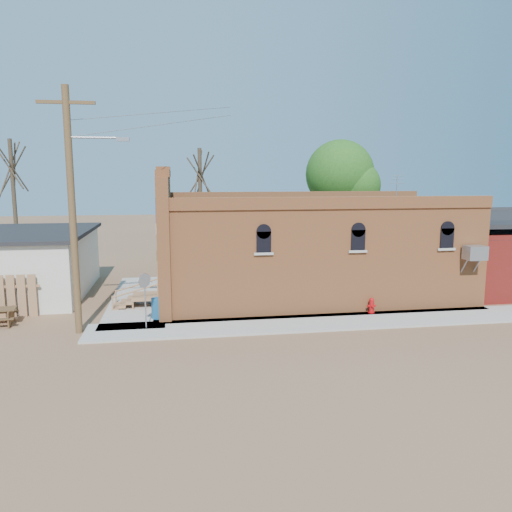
{
  "coord_description": "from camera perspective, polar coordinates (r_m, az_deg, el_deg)",
  "views": [
    {
      "loc": [
        -4.46,
        -17.74,
        5.85
      ],
      "look_at": [
        -1.09,
        3.39,
        2.4
      ],
      "focal_mm": 35.0,
      "sensor_mm": 36.0,
      "label": 1
    }
  ],
  "objects": [
    {
      "name": "ground",
      "position": [
        19.21,
        4.86,
        -8.61
      ],
      "size": [
        120.0,
        120.0,
        0.0
      ],
      "primitive_type": "plane",
      "color": "brown",
      "rests_on": "ground"
    },
    {
      "name": "sidewalk_south",
      "position": [
        20.42,
        8.38,
        -7.48
      ],
      "size": [
        19.0,
        2.2,
        0.08
      ],
      "primitive_type": "cube",
      "color": "#9E9991",
      "rests_on": "ground"
    },
    {
      "name": "sidewalk_west",
      "position": [
        24.51,
        -13.15,
        -4.8
      ],
      "size": [
        2.6,
        10.0,
        0.08
      ],
      "primitive_type": "cube",
      "color": "#9E9991",
      "rests_on": "ground"
    },
    {
      "name": "brick_bar",
      "position": [
        24.28,
        5.59,
        0.8
      ],
      "size": [
        16.4,
        7.97,
        6.3
      ],
      "color": "#CB713E",
      "rests_on": "ground"
    },
    {
      "name": "red_shed",
      "position": [
        28.42,
        25.2,
        1.05
      ],
      "size": [
        5.4,
        6.4,
        4.3
      ],
      "color": "#56170E",
      "rests_on": "ground"
    },
    {
      "name": "utility_pole",
      "position": [
        19.33,
        -20.13,
        5.4
      ],
      "size": [
        3.12,
        0.26,
        9.0
      ],
      "color": "#4E381F",
      "rests_on": "ground"
    },
    {
      "name": "tree_bare_near",
      "position": [
        30.78,
        -6.43,
        9.31
      ],
      "size": [
        2.8,
        2.8,
        7.65
      ],
      "color": "#473C28",
      "rests_on": "ground"
    },
    {
      "name": "tree_bare_far",
      "position": [
        33.15,
        -26.14,
        9.12
      ],
      "size": [
        2.8,
        2.8,
        8.16
      ],
      "color": "#473C28",
      "rests_on": "ground"
    },
    {
      "name": "tree_leafy",
      "position": [
        32.95,
        9.57,
        9.18
      ],
      "size": [
        4.4,
        4.4,
        8.15
      ],
      "color": "#473C28",
      "rests_on": "ground"
    },
    {
      "name": "fire_hydrant",
      "position": [
        21.84,
        13.06,
        -5.53
      ],
      "size": [
        0.38,
        0.38,
        0.66
      ],
      "rotation": [
        0.0,
        0.0,
        0.35
      ],
      "color": "#A9090D",
      "rests_on": "sidewalk_south"
    },
    {
      "name": "stop_sign",
      "position": [
        19.4,
        -12.6,
        -3.34
      ],
      "size": [
        0.45,
        0.45,
        2.14
      ],
      "rotation": [
        0.0,
        0.0,
        0.35
      ],
      "color": "gray",
      "rests_on": "sidewalk_south"
    },
    {
      "name": "trash_barrel",
      "position": [
        20.89,
        -11.12,
        -5.86
      ],
      "size": [
        0.55,
        0.55,
        0.84
      ],
      "primitive_type": "cylinder",
      "rotation": [
        0.0,
        0.0,
        -0.0
      ],
      "color": "#19517F",
      "rests_on": "sidewalk_west"
    }
  ]
}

